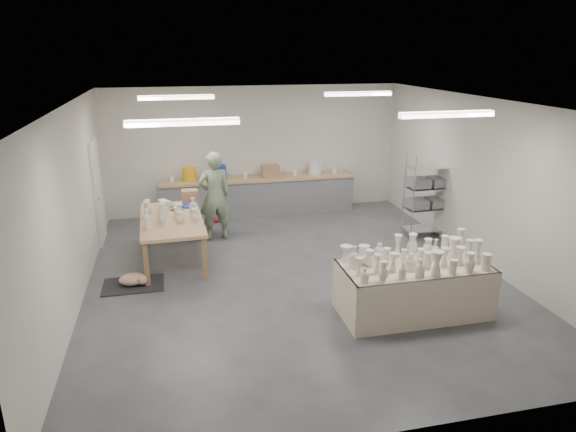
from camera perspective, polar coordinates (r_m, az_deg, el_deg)
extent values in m
plane|color=#424449|center=(9.09, 0.73, -6.66)|extent=(8.00, 8.00, 0.00)
cube|color=white|center=(8.29, 0.82, 12.45)|extent=(7.00, 8.00, 0.02)
cube|color=silver|center=(12.39, -3.66, 7.34)|extent=(7.00, 0.02, 3.00)
cube|color=silver|center=(5.03, 11.80, -9.60)|extent=(7.00, 0.02, 3.00)
cube|color=silver|center=(8.48, -22.87, 0.86)|extent=(0.02, 8.00, 3.00)
cube|color=silver|center=(9.97, 20.75, 3.54)|extent=(0.02, 8.00, 3.00)
cube|color=white|center=(11.07, -20.38, 2.53)|extent=(0.05, 0.90, 2.10)
cube|color=white|center=(6.57, -11.60, 10.17)|extent=(1.40, 0.12, 0.08)
cube|color=white|center=(7.58, 17.24, 10.75)|extent=(1.40, 0.12, 0.08)
cube|color=white|center=(10.05, -12.30, 12.76)|extent=(1.40, 0.12, 0.08)
cube|color=white|center=(10.74, 7.81, 13.31)|extent=(1.40, 0.12, 0.08)
cube|color=tan|center=(12.22, -3.35, 4.16)|extent=(4.60, 0.60, 0.06)
cube|color=slate|center=(12.33, -3.31, 2.13)|extent=(4.60, 0.55, 0.84)
cylinder|color=yellow|center=(12.02, -10.93, 4.61)|extent=(0.30, 0.30, 0.34)
cylinder|color=#2033B1|center=(12.06, -7.60, 4.82)|extent=(0.30, 0.30, 0.34)
cylinder|color=white|center=(12.47, 3.01, 5.40)|extent=(0.30, 0.30, 0.34)
cube|color=#976E49|center=(12.23, -1.97, 5.02)|extent=(0.40, 0.30, 0.28)
cylinder|color=white|center=(12.03, -12.81, 4.01)|extent=(0.10, 0.10, 0.14)
cylinder|color=white|center=(12.15, -4.76, 4.54)|extent=(0.10, 0.10, 0.14)
cylinder|color=white|center=(12.37, 0.77, 4.84)|extent=(0.10, 0.10, 0.14)
cylinder|color=white|center=(12.64, 5.19, 5.06)|extent=(0.10, 0.10, 0.14)
cylinder|color=silver|center=(10.75, 13.78, 1.88)|extent=(0.02, 0.02, 1.80)
cylinder|color=silver|center=(11.14, 17.65, 2.12)|extent=(0.02, 0.02, 1.80)
cylinder|color=silver|center=(11.13, 12.78, 2.50)|extent=(0.02, 0.02, 1.80)
cylinder|color=silver|center=(11.51, 16.57, 2.71)|extent=(0.02, 0.02, 1.80)
cube|color=silver|center=(11.34, 14.91, -1.33)|extent=(0.88, 0.48, 0.02)
cube|color=silver|center=(11.21, 15.10, 0.84)|extent=(0.88, 0.48, 0.02)
cube|color=silver|center=(11.09, 15.28, 3.06)|extent=(0.88, 0.48, 0.02)
cube|color=silver|center=(10.98, 15.48, 5.32)|extent=(0.88, 0.48, 0.02)
cube|color=slate|center=(11.07, 14.14, 1.36)|extent=(0.38, 0.42, 0.18)
cube|color=slate|center=(11.28, 16.13, 1.49)|extent=(0.38, 0.42, 0.18)
cube|color=slate|center=(10.96, 14.32, 3.61)|extent=(0.38, 0.42, 0.18)
cube|color=slate|center=(11.16, 16.33, 3.70)|extent=(0.38, 0.42, 0.18)
cube|color=olive|center=(7.98, 13.70, -8.24)|extent=(1.95, 0.89, 0.67)
cube|color=beige|center=(7.81, 13.93, -5.48)|extent=(2.20, 1.04, 0.03)
cube|color=beige|center=(7.57, 15.41, -9.49)|extent=(2.19, 0.03, 0.77)
cube|color=beige|center=(8.36, 12.22, -6.49)|extent=(2.19, 0.03, 0.77)
cube|color=tan|center=(9.72, -12.83, -0.39)|extent=(1.18, 2.25, 0.06)
cube|color=olive|center=(8.91, -15.66, -5.20)|extent=(0.08, 0.08, 0.77)
cube|color=olive|center=(8.90, -9.44, -4.77)|extent=(0.08, 0.08, 0.77)
cube|color=olive|center=(10.85, -15.30, -0.95)|extent=(0.08, 0.08, 0.77)
cube|color=olive|center=(10.84, -10.20, -0.60)|extent=(0.08, 0.08, 0.77)
ellipsoid|color=silver|center=(10.18, -12.34, 0.96)|extent=(0.26, 0.26, 0.12)
cylinder|color=#2033B1|center=(10.32, -11.07, 1.08)|extent=(0.26, 0.26, 0.03)
cylinder|color=white|center=(10.39, -13.19, 1.31)|extent=(0.11, 0.11, 0.12)
cube|color=#976E49|center=(10.52, -10.85, 2.13)|extent=(0.32, 0.26, 0.28)
cube|color=black|center=(9.12, -16.80, -7.33)|extent=(1.00, 0.70, 0.02)
ellipsoid|color=white|center=(9.08, -16.86, -6.72)|extent=(0.54, 0.45, 0.19)
sphere|color=white|center=(8.96, -15.92, -6.83)|extent=(0.17, 0.17, 0.17)
imported|color=gray|center=(10.63, -8.17, 2.20)|extent=(0.74, 0.54, 1.86)
cylinder|color=red|center=(11.06, -8.16, -0.40)|extent=(0.47, 0.47, 0.04)
cylinder|color=silver|center=(11.08, -7.34, -1.26)|extent=(0.02, 0.02, 0.32)
cylinder|color=silver|center=(11.25, -8.37, -1.00)|extent=(0.02, 0.02, 0.32)
cylinder|color=silver|center=(11.01, -8.66, -1.46)|extent=(0.02, 0.02, 0.32)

